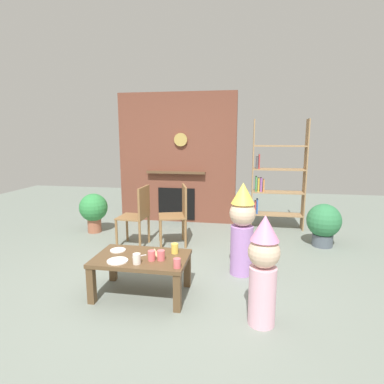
{
  "coord_description": "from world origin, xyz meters",
  "views": [
    {
      "loc": [
        0.77,
        -3.19,
        1.64
      ],
      "look_at": [
        0.15,
        0.4,
        0.97
      ],
      "focal_mm": 29.44,
      "sensor_mm": 36.0,
      "label": 1
    }
  ],
  "objects": [
    {
      "name": "paper_cup_near_left",
      "position": [
        -0.12,
        -0.36,
        0.46
      ],
      "size": [
        0.07,
        0.07,
        0.1
      ],
      "primitive_type": "cylinder",
      "color": "#E5666B",
      "rests_on": "coffee_table"
    },
    {
      "name": "paper_plate_front",
      "position": [
        -0.56,
        -0.17,
        0.42
      ],
      "size": [
        0.16,
        0.16,
        0.01
      ],
      "primitive_type": "cylinder",
      "color": "white",
      "rests_on": "coffee_table"
    },
    {
      "name": "potted_plant_tall",
      "position": [
        1.93,
        1.57,
        0.36
      ],
      "size": [
        0.49,
        0.49,
        0.64
      ],
      "color": "#4C5660",
      "rests_on": "ground_plane"
    },
    {
      "name": "table_fork",
      "position": [
        -0.28,
        -0.28,
        0.42
      ],
      "size": [
        0.13,
        0.1,
        0.01
      ],
      "primitive_type": "cube",
      "rotation": [
        0.0,
        0.0,
        0.64
      ],
      "color": "silver",
      "rests_on": "coffee_table"
    },
    {
      "name": "dining_chair_middle",
      "position": [
        -0.21,
        1.28,
        0.51
      ],
      "size": [
        0.5,
        0.5,
        0.9
      ],
      "rotation": [
        0.0,
        0.0,
        3.44
      ],
      "color": "olive",
      "rests_on": "ground_plane"
    },
    {
      "name": "birthday_cake_slice",
      "position": [
        -0.13,
        -0.23,
        0.45
      ],
      "size": [
        0.1,
        0.1,
        0.08
      ],
      "primitive_type": "cone",
      "color": "#EAC68C",
      "rests_on": "coffee_table"
    },
    {
      "name": "bookshelf",
      "position": [
        1.26,
        2.4,
        0.88
      ],
      "size": [
        0.9,
        0.28,
        1.9
      ],
      "color": "#9E7A51",
      "rests_on": "ground_plane"
    },
    {
      "name": "paper_cup_near_right",
      "position": [
        0.16,
        -0.49,
        0.46
      ],
      "size": [
        0.07,
        0.07,
        0.09
      ],
      "primitive_type": "cylinder",
      "color": "#E5666B",
      "rests_on": "coffee_table"
    },
    {
      "name": "child_with_cone_hat",
      "position": [
        0.94,
        -0.6,
        0.52
      ],
      "size": [
        0.27,
        0.27,
        0.98
      ],
      "rotation": [
        0.0,
        0.0,
        2.88
      ],
      "color": "#EAB2C6",
      "rests_on": "ground_plane"
    },
    {
      "name": "coffee_table",
      "position": [
        -0.26,
        -0.28,
        0.34
      ],
      "size": [
        0.95,
        0.6,
        0.41
      ],
      "color": "brown",
      "rests_on": "ground_plane"
    },
    {
      "name": "paper_plate_rear",
      "position": [
        -0.45,
        -0.44,
        0.42
      ],
      "size": [
        0.21,
        0.21,
        0.01
      ],
      "primitive_type": "cylinder",
      "color": "white",
      "rests_on": "coffee_table"
    },
    {
      "name": "brick_fireplace_feature",
      "position": [
        -0.51,
        2.6,
        1.19
      ],
      "size": [
        2.2,
        0.28,
        2.4
      ],
      "color": "brown",
      "rests_on": "ground_plane"
    },
    {
      "name": "paper_cup_far_left",
      "position": [
        -0.03,
        -0.34,
        0.46
      ],
      "size": [
        0.08,
        0.08,
        0.1
      ],
      "primitive_type": "cylinder",
      "color": "#E5666B",
      "rests_on": "coffee_table"
    },
    {
      "name": "ground_plane",
      "position": [
        0.0,
        0.0,
        0.0
      ],
      "size": [
        12.0,
        12.0,
        0.0
      ],
      "primitive_type": "plane",
      "color": "gray"
    },
    {
      "name": "potted_plant_short",
      "position": [
        -1.75,
        1.63,
        0.4
      ],
      "size": [
        0.47,
        0.47,
        0.66
      ],
      "color": "#9E5B42",
      "rests_on": "ground_plane"
    },
    {
      "name": "paper_cup_far_right",
      "position": [
        -0.24,
        -0.46,
        0.46
      ],
      "size": [
        0.08,
        0.08,
        0.1
      ],
      "primitive_type": "cylinder",
      "color": "silver",
      "rests_on": "coffee_table"
    },
    {
      "name": "child_in_pink",
      "position": [
        0.75,
        0.4,
        0.58
      ],
      "size": [
        0.3,
        0.3,
        1.1
      ],
      "rotation": [
        0.0,
        0.0,
        -2.55
      ],
      "color": "#B27FCC",
      "rests_on": "ground_plane"
    },
    {
      "name": "dining_chair_left",
      "position": [
        -0.77,
        1.1,
        0.51
      ],
      "size": [
        0.42,
        0.42,
        0.9
      ],
      "rotation": [
        0.0,
        0.0,
        3.09
      ],
      "color": "olive",
      "rests_on": "ground_plane"
    },
    {
      "name": "paper_cup_center",
      "position": [
        0.06,
        -0.13,
        0.47
      ],
      "size": [
        0.07,
        0.07,
        0.1
      ],
      "primitive_type": "cylinder",
      "color": "#F2CC4C",
      "rests_on": "coffee_table"
    }
  ]
}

